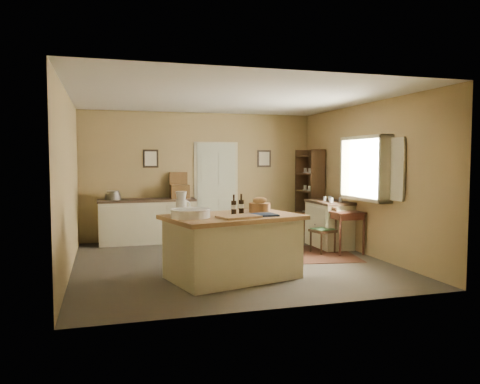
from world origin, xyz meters
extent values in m
plane|color=brown|center=(0.00, 0.00, 0.00)|extent=(5.00, 5.00, 0.00)
cube|color=olive|center=(0.00, 2.50, 1.35)|extent=(5.00, 0.10, 2.70)
cube|color=olive|center=(0.00, -2.50, 1.35)|extent=(5.00, 0.10, 2.70)
cube|color=olive|center=(-2.50, 0.00, 1.35)|extent=(0.10, 5.00, 2.70)
cube|color=olive|center=(2.50, 0.00, 1.35)|extent=(0.10, 5.00, 2.70)
plane|color=silver|center=(0.00, 0.00, 2.70)|extent=(5.00, 5.00, 0.00)
cube|color=#B5B99D|center=(0.35, 2.47, 1.05)|extent=(0.97, 0.06, 2.11)
cube|color=black|center=(-1.05, 2.48, 1.72)|extent=(0.32, 0.02, 0.38)
cube|color=beige|center=(-1.05, 2.47, 1.72)|extent=(0.24, 0.01, 0.30)
cube|color=black|center=(1.45, 2.48, 1.72)|extent=(0.32, 0.02, 0.38)
cube|color=beige|center=(1.45, 2.47, 1.72)|extent=(0.24, 0.01, 0.30)
cube|color=#BAB592|center=(2.38, -0.20, 1.02)|extent=(0.25, 1.32, 0.06)
cube|color=#BAB592|center=(2.38, -0.20, 2.08)|extent=(0.25, 1.32, 0.06)
cube|color=white|center=(2.50, -0.20, 1.55)|extent=(0.01, 1.20, 1.00)
cube|color=#BAB592|center=(2.46, -1.02, 1.55)|extent=(0.04, 0.35, 1.00)
cube|color=#BAB592|center=(2.46, 0.62, 1.55)|extent=(0.04, 0.35, 1.00)
cube|color=#BAB592|center=(-0.24, -1.01, 0.42)|extent=(1.94, 1.48, 0.85)
cube|color=#936541|center=(-0.24, -1.01, 0.88)|extent=(2.10, 1.64, 0.06)
cylinder|color=white|center=(-0.87, -1.13, 0.96)|extent=(0.54, 0.54, 0.11)
cube|color=#936541|center=(-0.24, -1.33, 0.92)|extent=(0.62, 0.50, 0.03)
cube|color=black|center=(0.13, -1.19, 0.92)|extent=(0.45, 0.36, 0.02)
cylinder|color=brown|center=(0.25, -0.77, 0.98)|extent=(0.32, 0.32, 0.14)
cylinder|color=black|center=(-0.20, -0.94, 1.05)|extent=(0.08, 0.08, 0.29)
cylinder|color=black|center=(-0.06, -0.85, 1.05)|extent=(0.08, 0.08, 0.29)
cube|color=#BAB592|center=(-1.16, 2.20, 0.42)|extent=(1.91, 0.52, 0.85)
cube|color=#332319|center=(-1.16, 2.20, 0.88)|extent=(1.95, 0.55, 0.05)
cube|color=#4D3317|center=(-0.49, 2.20, 1.04)|extent=(0.38, 0.29, 0.28)
cylinder|color=#59544F|center=(-1.83, 2.20, 0.99)|extent=(0.32, 0.32, 0.18)
cube|color=#492618|center=(1.75, 0.20, 0.00)|extent=(1.35, 1.76, 0.01)
cube|color=#371A12|center=(2.20, 0.30, 0.75)|extent=(0.54, 0.89, 0.03)
cube|color=#371A12|center=(2.20, 0.30, 0.68)|extent=(0.48, 0.83, 0.10)
cube|color=silver|center=(2.15, 0.30, 0.77)|extent=(0.22, 0.30, 0.01)
cylinder|color=black|center=(2.30, 0.55, 0.79)|extent=(0.05, 0.05, 0.05)
cylinder|color=#371A12|center=(1.97, -0.11, 0.36)|extent=(0.04, 0.04, 0.72)
cylinder|color=#371A12|center=(2.43, -0.11, 0.36)|extent=(0.04, 0.04, 0.72)
cylinder|color=#371A12|center=(1.97, 0.71, 0.36)|extent=(0.04, 0.04, 0.72)
cylinder|color=#371A12|center=(2.43, 0.71, 0.36)|extent=(0.04, 0.04, 0.72)
cube|color=#BAB592|center=(2.20, 0.77, 0.42)|extent=(0.56, 1.02, 0.85)
cube|color=#332319|center=(2.20, 0.77, 0.88)|extent=(0.59, 1.06, 0.05)
cylinder|color=silver|center=(2.17, 0.62, 0.95)|extent=(0.24, 0.24, 0.09)
cube|color=#332013|center=(2.31, 1.51, 0.96)|extent=(0.33, 0.04, 1.91)
cube|color=#332013|center=(2.31, 2.33, 0.96)|extent=(0.33, 0.04, 1.91)
cube|color=#332013|center=(2.46, 1.92, 0.96)|extent=(0.02, 0.86, 1.91)
cube|color=#332013|center=(2.31, 1.92, 0.05)|extent=(0.33, 0.82, 0.03)
cube|color=#332013|center=(2.31, 1.92, 0.53)|extent=(0.33, 0.82, 0.03)
cube|color=#332013|center=(2.31, 1.92, 1.00)|extent=(0.33, 0.82, 0.03)
cube|color=#332013|center=(2.31, 1.92, 1.39)|extent=(0.33, 0.82, 0.03)
cube|color=#332013|center=(2.31, 1.92, 1.77)|extent=(0.33, 0.82, 0.03)
cylinder|color=white|center=(2.31, 1.92, 1.06)|extent=(0.12, 0.12, 0.11)
camera|label=1|loc=(-1.99, -7.40, 1.70)|focal=35.00mm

